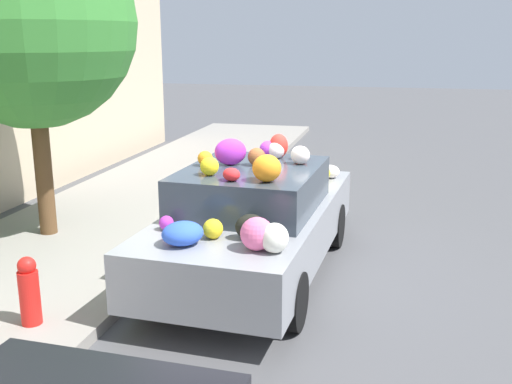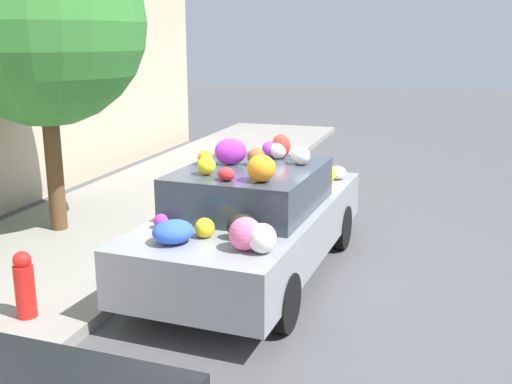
# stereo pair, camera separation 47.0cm
# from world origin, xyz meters

# --- Properties ---
(ground_plane) EXTENTS (60.00, 60.00, 0.00)m
(ground_plane) POSITION_xyz_m (0.00, 0.00, 0.00)
(ground_plane) COLOR #4C4C4F
(sidewalk_curb) EXTENTS (24.00, 3.20, 0.13)m
(sidewalk_curb) POSITION_xyz_m (0.00, 2.70, 0.07)
(sidewalk_curb) COLOR gray
(sidewalk_curb) RESTS_ON ground
(street_tree) EXTENTS (2.84, 2.84, 4.37)m
(street_tree) POSITION_xyz_m (0.50, 3.19, 3.07)
(street_tree) COLOR brown
(street_tree) RESTS_ON sidewalk_curb
(fire_hydrant) EXTENTS (0.20, 0.20, 0.70)m
(fire_hydrant) POSITION_xyz_m (-2.08, 1.76, 0.48)
(fire_hydrant) COLOR red
(fire_hydrant) RESTS_ON sidewalk_curb
(art_car) EXTENTS (4.30, 1.95, 1.72)m
(art_car) POSITION_xyz_m (-0.05, -0.03, 0.75)
(art_car) COLOR gray
(art_car) RESTS_ON ground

